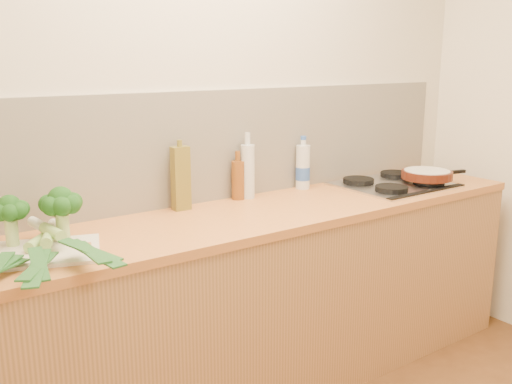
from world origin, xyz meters
TOP-DOWN VIEW (x-y plane):
  - room_shell at (0.00, 1.49)m, footprint 3.50×3.50m
  - counter at (0.00, 1.20)m, footprint 3.20×0.62m
  - gas_hob at (1.02, 1.20)m, footprint 0.58×0.50m
  - chopping_board at (-0.89, 1.17)m, footprint 0.50×0.44m
  - broccoli_left at (-0.95, 1.29)m, footprint 0.14×0.14m
  - broccoli_right at (-0.78, 1.23)m, footprint 0.16×0.16m
  - leek_front at (-0.92, 1.16)m, footprint 0.49×0.56m
  - leek_mid at (-0.88, 1.11)m, footprint 0.29×0.64m
  - leek_back at (-0.82, 1.10)m, footprint 0.15×0.68m
  - skillet at (1.18, 1.10)m, footprint 0.40×0.28m
  - oil_tin at (-0.18, 1.42)m, footprint 0.08×0.05m
  - glass_bottle at (0.20, 1.43)m, footprint 0.07×0.07m
  - amber_bottle at (0.15, 1.44)m, footprint 0.06×0.06m
  - water_bottle at (0.57, 1.44)m, footprint 0.08×0.08m

SIDE VIEW (x-z plane):
  - counter at x=0.00m, z-range 0.00..0.90m
  - chopping_board at x=-0.89m, z-range 0.90..0.91m
  - gas_hob at x=1.02m, z-range 0.89..0.93m
  - leek_front at x=-0.92m, z-range 0.92..0.96m
  - leek_mid at x=-0.88m, z-range 0.93..0.98m
  - skillet at x=1.18m, z-range 0.94..0.99m
  - leek_back at x=-0.82m, z-range 0.95..0.99m
  - amber_bottle at x=0.15m, z-range 0.88..1.12m
  - water_bottle at x=0.57m, z-range 0.88..1.14m
  - glass_bottle at x=0.20m, z-range 0.88..1.21m
  - broccoli_left at x=-0.95m, z-range 0.95..1.14m
  - oil_tin at x=-0.18m, z-range 0.89..1.21m
  - broccoli_right at x=-0.78m, z-range 0.95..1.16m
  - room_shell at x=0.00m, z-range -0.58..2.92m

